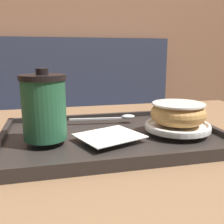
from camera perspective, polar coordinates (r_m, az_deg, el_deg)
wall_behind at (r=1.65m, az=-8.42°, el=22.51°), size 8.00×0.05×2.40m
booth_bench at (r=1.51m, az=-12.99°, el=-11.09°), size 1.42×0.44×1.00m
cafe_table at (r=0.64m, az=3.23°, el=-20.33°), size 1.05×0.85×0.72m
serving_tray at (r=0.59m, az=0.00°, el=-5.39°), size 0.48×0.33×0.02m
napkin_paper at (r=0.54m, az=-0.55°, el=-5.17°), size 0.15×0.14×0.00m
coffee_cup_front at (r=0.52m, az=-14.58°, el=1.05°), size 0.09×0.09×0.14m
plate_with_chocolate_donut at (r=0.61m, az=13.89°, el=-2.88°), size 0.15×0.15×0.01m
donut_chocolate_glazed at (r=0.60m, az=14.04°, el=-0.13°), size 0.12×0.12×0.05m
spoon at (r=0.68m, az=1.19°, el=-1.16°), size 0.17×0.03×0.01m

